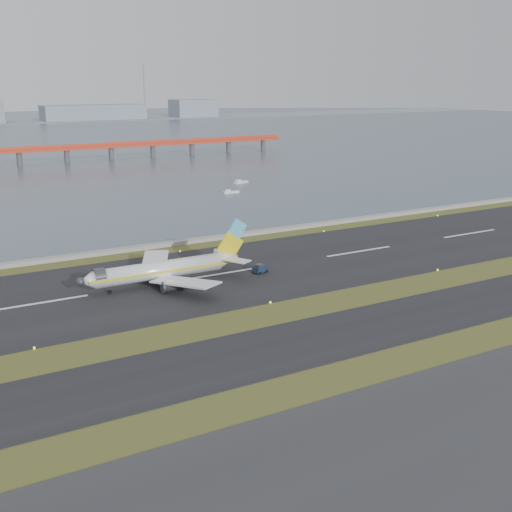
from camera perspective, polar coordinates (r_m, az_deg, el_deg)
name	(u,v)px	position (r m, az deg, el deg)	size (l,w,h in m)	color
ground	(291,315)	(120.66, 3.11, -5.28)	(1000.00, 1000.00, 0.00)	#3F4B1A
taxiway_strip	(329,336)	(111.47, 6.47, -7.12)	(1000.00, 18.00, 0.10)	black
runway_strip	(219,274)	(145.39, -3.29, -1.63)	(1000.00, 45.00, 0.10)	black
seawall	(169,244)	(171.70, -7.76, 1.08)	(1000.00, 2.50, 1.00)	gray
red_pier	(66,149)	(355.96, -16.50, 9.09)	(260.00, 5.00, 10.20)	#BB3620
airliner	(166,269)	(138.39, -8.01, -1.17)	(38.52, 32.89, 12.80)	white
pushback_tug	(260,269)	(145.84, 0.36, -1.13)	(3.83, 2.84, 2.19)	#132336
workboat_near	(230,192)	(250.33, -2.29, 5.71)	(6.52, 2.38, 1.56)	white
workboat_far	(240,182)	(274.25, -1.40, 6.59)	(7.63, 4.59, 1.77)	white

